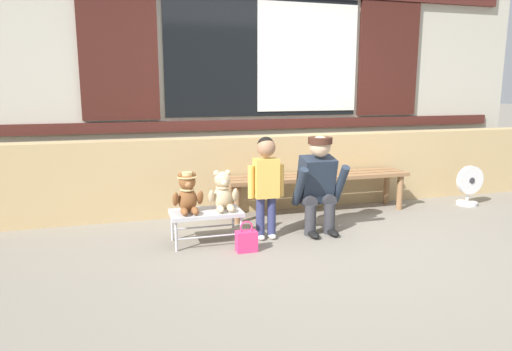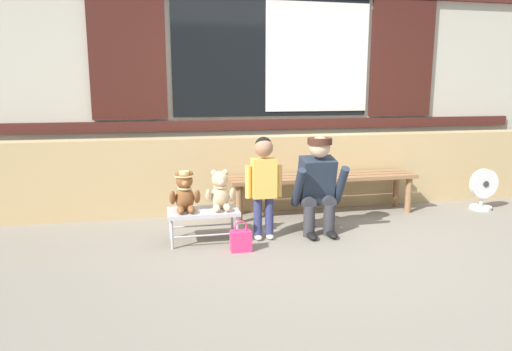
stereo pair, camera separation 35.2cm
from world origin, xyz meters
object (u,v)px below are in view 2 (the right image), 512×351
teddy_bear_plain (220,191)px  teddy_bear_with_hat (185,192)px  handbag_on_ground (241,240)px  wooden_bench_long (323,181)px  child_standing (264,177)px  floor_fan (483,189)px  adult_crouching (318,185)px  small_display_bench (203,213)px

teddy_bear_plain → teddy_bear_with_hat: bearing=179.9°
handbag_on_ground → wooden_bench_long: bearing=41.7°
child_standing → floor_fan: bearing=10.3°
teddy_bear_with_hat → handbag_on_ground: bearing=-35.7°
teddy_bear_with_hat → adult_crouching: adult_crouching is taller
wooden_bench_long → adult_crouching: bearing=-114.3°
teddy_bear_with_hat → floor_fan: size_ratio=0.76×
child_standing → handbag_on_ground: 0.63m
handbag_on_ground → small_display_bench: bearing=132.1°
adult_crouching → handbag_on_ground: adult_crouching is taller
teddy_bear_plain → handbag_on_ground: 0.51m
floor_fan → wooden_bench_long: bearing=173.6°
adult_crouching → teddy_bear_with_hat: bearing=-179.2°
wooden_bench_long → child_standing: 1.12m
adult_crouching → handbag_on_ground: size_ratio=3.49×
small_display_bench → wooden_bench_long: bearing=25.4°
teddy_bear_with_hat → teddy_bear_plain: bearing=-0.1°
wooden_bench_long → adult_crouching: adult_crouching is taller
child_standing → floor_fan: size_ratio=2.00×
adult_crouching → handbag_on_ground: bearing=-157.3°
child_standing → handbag_on_ground: child_standing is taller
wooden_bench_long → teddy_bear_plain: (-1.24, -0.66, 0.09)m
teddy_bear_plain → handbag_on_ground: bearing=-68.0°
teddy_bear_plain → floor_fan: teddy_bear_plain is taller
teddy_bear_with_hat → teddy_bear_plain: (0.32, -0.00, -0.01)m
wooden_bench_long → small_display_bench: 1.55m
teddy_bear_plain → adult_crouching: adult_crouching is taller
small_display_bench → child_standing: child_standing is taller
small_display_bench → teddy_bear_plain: size_ratio=1.76×
small_display_bench → adult_crouching: size_ratio=0.67×
wooden_bench_long → adult_crouching: size_ratio=2.21×
wooden_bench_long → small_display_bench: wooden_bench_long is taller
wooden_bench_long → floor_fan: floor_fan is taller
adult_crouching → handbag_on_ground: (-0.81, -0.34, -0.38)m
wooden_bench_long → handbag_on_ground: 1.51m
wooden_bench_long → adult_crouching: (-0.29, -0.64, 0.11)m
teddy_bear_plain → floor_fan: bearing=8.3°
wooden_bench_long → teddy_bear_with_hat: size_ratio=5.78×
adult_crouching → floor_fan: (2.17, 0.44, -0.24)m
small_display_bench → teddy_bear_with_hat: size_ratio=1.76×
teddy_bear_plain → floor_fan: size_ratio=0.76×
teddy_bear_with_hat → small_display_bench: bearing=-0.8°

